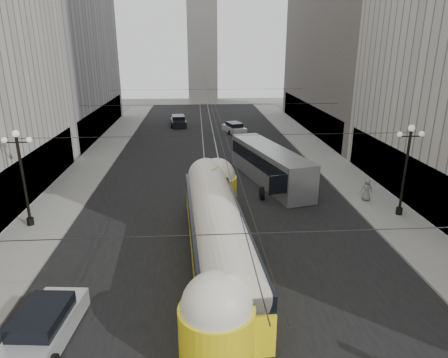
{
  "coord_description": "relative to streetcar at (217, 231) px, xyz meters",
  "views": [
    {
      "loc": [
        -1.46,
        -6.94,
        11.46
      ],
      "look_at": [
        0.04,
        14.93,
        4.09
      ],
      "focal_mm": 32.0,
      "sensor_mm": 36.0,
      "label": 1
    }
  ],
  "objects": [
    {
      "name": "building_right_far",
      "position": [
        20.5,
        35.35,
        14.39
      ],
      "size": [
        12.6,
        32.6,
        32.6
      ],
      "color": "#514C47",
      "rests_on": "ground"
    },
    {
      "name": "city_bus",
      "position": [
        5.25,
        13.31,
        -0.22
      ],
      "size": [
        5.5,
        12.58,
        3.09
      ],
      "color": "#9A9B9F",
      "rests_on": "ground"
    },
    {
      "name": "distant_tower",
      "position": [
        0.5,
        67.35,
        13.05
      ],
      "size": [
        6.0,
        6.0,
        31.36
      ],
      "color": "#B2AFA8",
      "rests_on": "ground"
    },
    {
      "name": "rail_left",
      "position": [
        -0.25,
        19.85,
        -1.92
      ],
      "size": [
        0.12,
        85.0,
        0.04
      ],
      "primitive_type": "cube",
      "color": "gray",
      "rests_on": "ground"
    },
    {
      "name": "sidewalk_right",
      "position": [
        12.5,
        23.35,
        -1.84
      ],
      "size": [
        4.0,
        72.0,
        0.15
      ],
      "primitive_type": "cube",
      "color": "gray",
      "rests_on": "ground"
    },
    {
      "name": "sedan_white_far",
      "position": [
        4.16,
        34.35,
        -1.27
      ],
      "size": [
        3.14,
        4.87,
        1.43
      ],
      "color": "silver",
      "rests_on": "ground"
    },
    {
      "name": "streetcar",
      "position": [
        0.0,
        0.0,
        0.0
      ],
      "size": [
        3.65,
        17.87,
        3.92
      ],
      "color": "yellow",
      "rests_on": "ground"
    },
    {
      "name": "building_left_far",
      "position": [
        -19.49,
        35.35,
        12.39
      ],
      "size": [
        12.6,
        28.6,
        28.6
      ],
      "color": "#999999",
      "rests_on": "ground"
    },
    {
      "name": "sedan_dark_far",
      "position": [
        -3.7,
        39.78,
        -1.21
      ],
      "size": [
        2.59,
        5.16,
        1.57
      ],
      "color": "black",
      "rests_on": "ground"
    },
    {
      "name": "sedan_silver",
      "position": [
        -7.31,
        -5.8,
        -1.23
      ],
      "size": [
        2.45,
        4.98,
        1.52
      ],
      "color": "#BBBCC0",
      "rests_on": "ground"
    },
    {
      "name": "catenary",
      "position": [
        0.62,
        18.84,
        3.96
      ],
      "size": [
        25.0,
        72.0,
        0.23
      ],
      "color": "black",
      "rests_on": "ground"
    },
    {
      "name": "lamppost_left_mid",
      "position": [
        -12.1,
        5.35,
        1.83
      ],
      "size": [
        1.86,
        0.44,
        6.37
      ],
      "color": "black",
      "rests_on": "sidewalk_left"
    },
    {
      "name": "pedestrian_sidewalk_right",
      "position": [
        11.85,
        8.14,
        -0.89
      ],
      "size": [
        0.97,
        0.74,
        1.75
      ],
      "primitive_type": "imported",
      "rotation": [
        0.0,
        0.0,
        2.86
      ],
      "color": "slate",
      "rests_on": "sidewalk_right"
    },
    {
      "name": "sidewalk_left",
      "position": [
        -11.5,
        23.35,
        -1.84
      ],
      "size": [
        4.0,
        72.0,
        0.15
      ],
      "primitive_type": "cube",
      "color": "gray",
      "rests_on": "ground"
    },
    {
      "name": "rail_right",
      "position": [
        1.25,
        19.85,
        -1.92
      ],
      "size": [
        0.12,
        85.0,
        0.04
      ],
      "primitive_type": "cube",
      "color": "gray",
      "rests_on": "ground"
    },
    {
      "name": "lamppost_right_mid",
      "position": [
        13.1,
        5.35,
        1.83
      ],
      "size": [
        1.86,
        0.44,
        6.37
      ],
      "color": "black",
      "rests_on": "sidewalk_right"
    },
    {
      "name": "road",
      "position": [
        0.5,
        19.85,
        -1.92
      ],
      "size": [
        20.0,
        85.0,
        0.02
      ],
      "primitive_type": "cube",
      "color": "black",
      "rests_on": "ground"
    }
  ]
}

